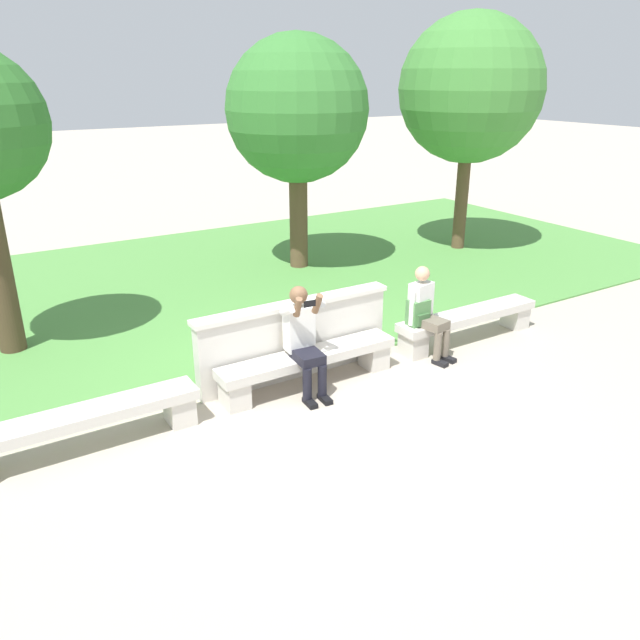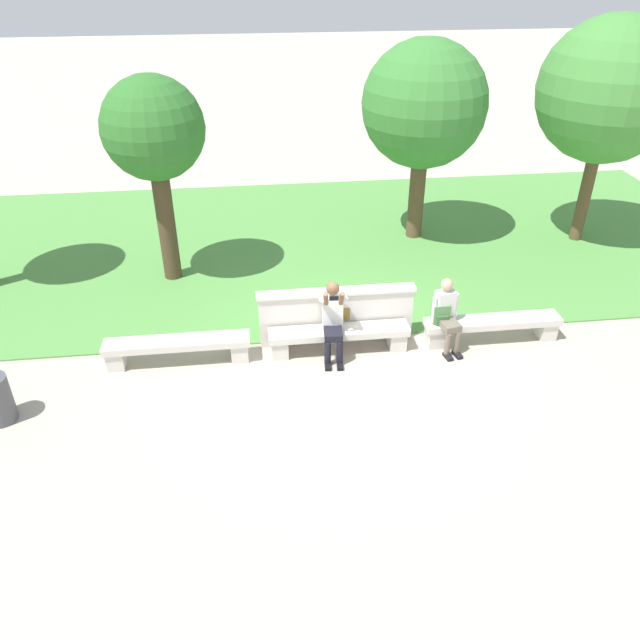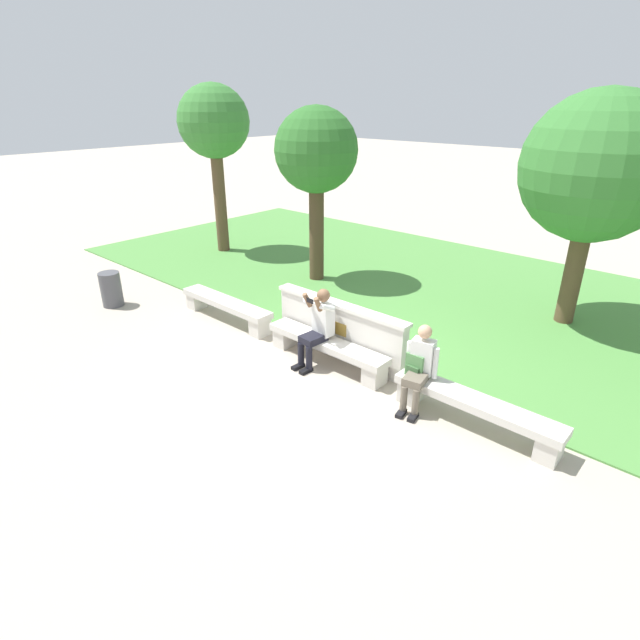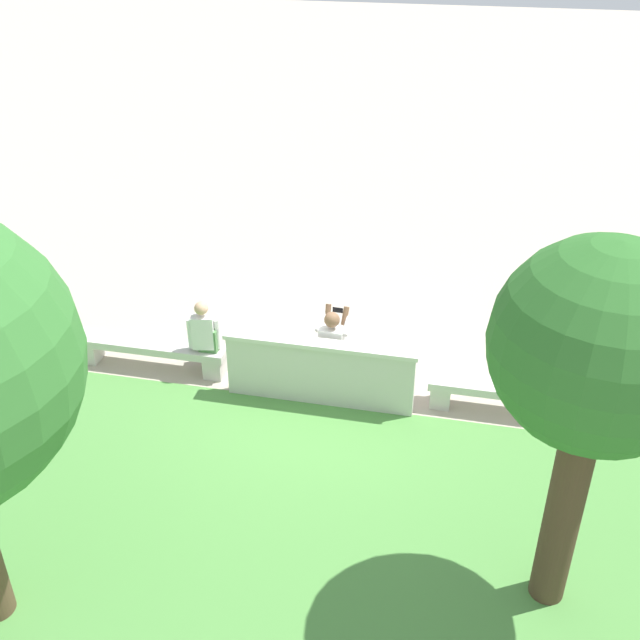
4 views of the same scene
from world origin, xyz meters
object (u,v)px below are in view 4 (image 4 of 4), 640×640
object	(u,v)px
bench_near	(325,371)
person_distant	(205,334)
backpack	(209,339)
bench_main	(515,395)
bench_mid	(151,350)
person_photographer	(334,344)
tree_behind_wall	(599,353)

from	to	relation	value
bench_near	person_distant	world-z (taller)	person_distant
bench_near	backpack	world-z (taller)	backpack
bench_main	backpack	xyz separation A→B (m)	(4.43, -0.00, 0.32)
person_distant	backpack	bearing A→B (deg)	142.36
bench_main	bench_mid	xyz separation A→B (m)	(5.38, 0.00, 0.00)
bench_near	person_photographer	size ratio (longest dim) A/B	1.80
person_photographer	backpack	bearing A→B (deg)	2.36
person_distant	tree_behind_wall	bearing A→B (deg)	146.92
bench_main	tree_behind_wall	xyz separation A→B (m)	(-0.33, 3.08, 2.68)
bench_near	person_photographer	world-z (taller)	person_photographer
person_distant	tree_behind_wall	xyz separation A→B (m)	(-4.83, 3.15, 2.32)
bench_near	backpack	distance (m)	1.77
person_photographer	backpack	distance (m)	1.86
bench_near	bench_main	bearing A→B (deg)	180.00
bench_near	bench_mid	distance (m)	2.69
bench_near	person_distant	size ratio (longest dim) A/B	1.89
bench_mid	person_distant	bearing A→B (deg)	-175.72
backpack	bench_mid	bearing A→B (deg)	0.07
person_distant	person_photographer	bearing A→B (deg)	-179.63
bench_mid	backpack	bearing A→B (deg)	-179.93
bench_main	person_photographer	bearing A→B (deg)	-1.73
bench_mid	person_photographer	bearing A→B (deg)	-178.42
person_photographer	person_distant	world-z (taller)	person_photographer
bench_mid	backpack	xyz separation A→B (m)	(-0.95, -0.00, 0.32)
bench_main	person_photographer	distance (m)	2.61
bench_main	tree_behind_wall	bearing A→B (deg)	96.02
bench_main	tree_behind_wall	world-z (taller)	tree_behind_wall
bench_mid	person_distant	size ratio (longest dim) A/B	1.89
bench_main	bench_near	distance (m)	2.69
bench_mid	bench_main	bearing A→B (deg)	180.00
person_photographer	backpack	world-z (taller)	person_photographer
bench_mid	backpack	world-z (taller)	backpack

